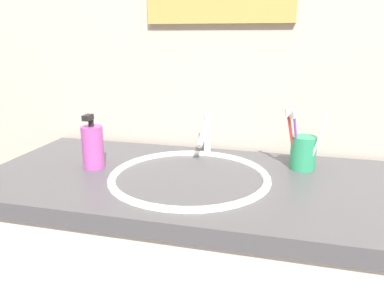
# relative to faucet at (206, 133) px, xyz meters

# --- Properties ---
(tiled_wall_back) EXTENTS (2.44, 0.04, 2.40)m
(tiled_wall_back) POSITION_rel_faucet_xyz_m (0.02, 0.12, 0.26)
(tiled_wall_back) COLOR beige
(tiled_wall_back) RESTS_ON ground
(sink_basin) EXTENTS (0.46, 0.46, 0.12)m
(sink_basin) POSITION_rel_faucet_xyz_m (0.00, -0.22, -0.11)
(sink_basin) COLOR white
(sink_basin) RESTS_ON vanity_counter
(faucet) EXTENTS (0.02, 0.16, 0.14)m
(faucet) POSITION_rel_faucet_xyz_m (0.00, 0.00, 0.00)
(faucet) COLOR silver
(faucet) RESTS_ON sink_basin
(toothbrush_cup) EXTENTS (0.08, 0.08, 0.10)m
(toothbrush_cup) POSITION_rel_faucet_xyz_m (0.31, -0.06, -0.02)
(toothbrush_cup) COLOR #2D9966
(toothbrush_cup) RESTS_ON vanity_counter
(toothbrush_purple) EXTENTS (0.04, 0.04, 0.18)m
(toothbrush_purple) POSITION_rel_faucet_xyz_m (0.29, -0.09, 0.03)
(toothbrush_purple) COLOR purple
(toothbrush_purple) RESTS_ON toothbrush_cup
(toothbrush_white) EXTENTS (0.05, 0.02, 0.17)m
(toothbrush_white) POSITION_rel_faucet_xyz_m (0.35, -0.09, 0.03)
(toothbrush_white) COLOR white
(toothbrush_white) RESTS_ON toothbrush_cup
(toothbrush_yellow) EXTENTS (0.04, 0.02, 0.17)m
(toothbrush_yellow) POSITION_rel_faucet_xyz_m (0.27, -0.07, 0.03)
(toothbrush_yellow) COLOR yellow
(toothbrush_yellow) RESTS_ON toothbrush_cup
(toothbrush_red) EXTENTS (0.05, 0.03, 0.18)m
(toothbrush_red) POSITION_rel_faucet_xyz_m (0.27, -0.08, 0.03)
(toothbrush_red) COLOR red
(toothbrush_red) RESTS_ON toothbrush_cup
(soap_dispenser) EXTENTS (0.06, 0.06, 0.17)m
(soap_dispenser) POSITION_rel_faucet_xyz_m (-0.30, -0.21, -0.01)
(soap_dispenser) COLOR #B24CA5
(soap_dispenser) RESTS_ON vanity_counter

